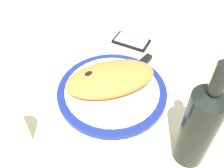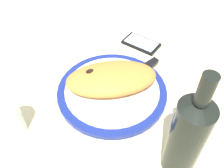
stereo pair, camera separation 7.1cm
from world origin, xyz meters
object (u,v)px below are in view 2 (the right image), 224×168
water_glass (10,121)px  plate (112,91)px  wine_bottle (187,136)px  calzone (111,78)px  knife (139,71)px  smartphone (141,43)px  fork (129,108)px

water_glass → plate: bearing=20.8°
water_glass → wine_bottle: (39.13, -13.37, 7.69)cm
plate → calzone: size_ratio=1.19×
calzone → knife: calzone is taller
calzone → water_glass: size_ratio=2.83×
knife → smartphone: knife is taller
plate → fork: bearing=-64.4°
water_glass → calzone: bearing=24.0°
calzone → water_glass: bearing=-156.0°
calzone → wine_bottle: 29.11cm
smartphone → wine_bottle: (-0.09, -45.19, 11.30)cm
wine_bottle → plate: bearing=118.5°
fork → knife: size_ratio=0.88×
plate → wine_bottle: size_ratio=1.10×
plate → knife: knife is taller
plate → water_glass: bearing=-159.2°
smartphone → water_glass: (-39.21, -31.81, 3.60)cm
fork → knife: 14.86cm
plate → smartphone: plate is taller
fork → water_glass: 30.30cm
knife → smartphone: 16.23cm
fork → calzone: bearing=112.7°
calzone → wine_bottle: (12.93, -25.04, 7.29)cm
calzone → smartphone: calzone is taller
plate → smartphone: size_ratio=2.26×
smartphone → water_glass: 50.63cm
plate → water_glass: 28.45cm
calzone → knife: size_ratio=1.38×
calzone → knife: (9.26, 4.46, -2.18)cm
fork → plate: bearing=115.6°
plate → smartphone: 25.26cm
smartphone → wine_bottle: wine_bottle is taller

